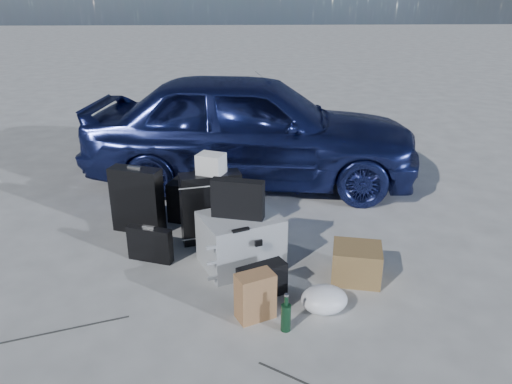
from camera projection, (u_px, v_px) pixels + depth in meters
ground at (222, 296)px, 3.79m from camera, size 60.00×60.00×0.00m
car at (251, 128)px, 5.82m from camera, size 4.00×2.03×1.31m
pelican_case at (241, 240)px, 4.14m from camera, size 0.76×0.70×0.45m
laptop_bag at (238, 199)px, 3.98m from camera, size 0.44×0.21×0.32m
briefcase at (150, 244)px, 4.23m from camera, size 0.40×0.21×0.30m
suitcase_left at (137, 200)px, 4.71m from camera, size 0.51×0.32×0.63m
suitcase_right at (211, 207)px, 4.52m from camera, size 0.57×0.31×0.65m
white_carton at (211, 164)px, 4.37m from camera, size 0.28×0.25×0.18m
duffel_bag at (211, 202)px, 4.95m from camera, size 0.87×0.58×0.40m
flat_box_white at (210, 179)px, 4.87m from camera, size 0.49×0.42×0.07m
flat_box_black at (211, 172)px, 4.86m from camera, size 0.34×0.28×0.06m
kraft_bag at (255, 296)px, 3.48m from camera, size 0.30×0.25×0.35m
cardboard_box at (356, 263)px, 3.96m from camera, size 0.44×0.41×0.28m
plastic_bag at (324, 299)px, 3.58m from camera, size 0.38×0.34×0.19m
messenger_bag at (262, 281)px, 3.74m from camera, size 0.40×0.29×0.26m
green_bottle at (286, 313)px, 3.36m from camera, size 0.09×0.09×0.27m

